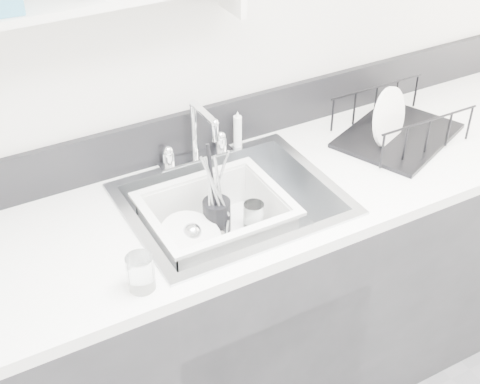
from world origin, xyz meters
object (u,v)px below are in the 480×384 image
sink (232,223)px  dish_rack (400,119)px  counter_run (233,307)px  wash_tub (216,224)px

sink → dish_rack: dish_rack is taller
counter_run → sink: (0.00, 0.00, 0.37)m
dish_rack → sink: bearing=160.8°
counter_run → sink: sink is taller
counter_run → sink: bearing=0.0°
wash_tub → dish_rack: size_ratio=1.03×
counter_run → dish_rack: 0.87m
wash_tub → sink: bearing=-16.6°
counter_run → wash_tub: size_ratio=7.45×
counter_run → dish_rack: bearing=3.7°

